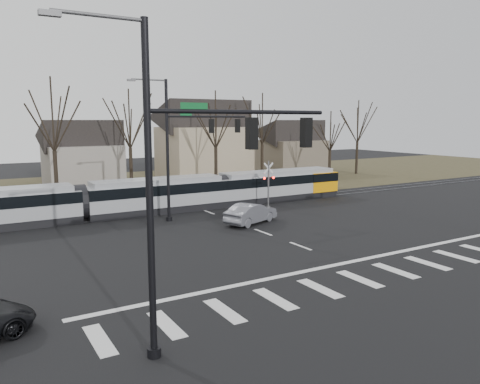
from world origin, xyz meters
TOP-DOWN VIEW (x-y plane):
  - ground at (0.00, 0.00)m, footprint 140.00×140.00m
  - grass_verge at (0.00, 32.00)m, footprint 140.00×28.00m
  - crosswalk at (0.00, -4.00)m, footprint 27.00×2.60m
  - stop_line at (0.00, -1.80)m, footprint 28.00×0.35m
  - lane_dashes at (0.00, 16.00)m, footprint 0.18×30.00m
  - rail_pair at (0.00, 15.80)m, footprint 90.00×1.52m
  - tram at (-3.68, 16.00)m, footprint 36.24×2.69m
  - sedan at (0.75, 8.72)m, footprint 4.74×5.62m
  - signal_pole_near_left at (-10.41, -6.00)m, footprint 9.28×0.44m
  - signal_pole_far at (-2.41, 12.50)m, footprint 9.28×0.44m
  - rail_crossing_signal at (5.00, 12.79)m, footprint 1.08×0.36m
  - tree_row at (2.00, 26.00)m, footprint 59.20×7.20m
  - house_b at (-5.00, 36.00)m, footprint 8.64×7.56m
  - house_c at (9.00, 33.00)m, footprint 10.80×8.64m
  - house_d at (24.00, 35.00)m, footprint 8.64×7.56m

SIDE VIEW (x-z plane):
  - ground at x=0.00m, z-range 0.00..0.00m
  - grass_verge at x=0.00m, z-range 0.00..0.01m
  - crosswalk at x=0.00m, z-range 0.00..0.01m
  - stop_line at x=0.00m, z-range 0.00..0.01m
  - lane_dashes at x=0.00m, z-range 0.00..0.01m
  - rail_pair at x=0.00m, z-range 0.00..0.06m
  - sedan at x=0.75m, z-range 0.00..1.49m
  - tram at x=-3.68m, z-range 0.12..2.87m
  - rail_crossing_signal at x=5.00m, z-range -0.11..3.89m
  - house_b at x=-5.00m, z-range 0.14..7.79m
  - house_d at x=24.00m, z-range 0.14..7.79m
  - tree_row at x=2.00m, z-range 0.00..10.00m
  - house_c at x=9.00m, z-range 0.18..10.28m
  - signal_pole_near_left at x=-10.41m, z-range 0.60..10.80m
  - signal_pole_far at x=-2.41m, z-range 0.60..10.80m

